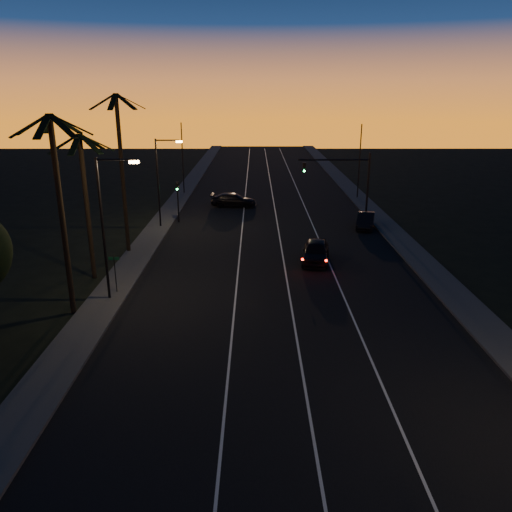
{
  "coord_description": "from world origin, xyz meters",
  "views": [
    {
      "loc": [
        -1.72,
        -9.31,
        12.58
      ],
      "look_at": [
        -1.68,
        19.48,
        3.11
      ],
      "focal_mm": 35.0,
      "sensor_mm": 36.0,
      "label": 1
    }
  ],
  "objects_px": {
    "cross_car": "(233,200)",
    "signal_mast": "(345,175)",
    "lead_car": "(316,251)",
    "right_car": "(365,220)"
  },
  "relations": [
    {
      "from": "lead_car",
      "to": "cross_car",
      "type": "xyz_separation_m",
      "value": [
        -7.22,
        19.81,
        -0.09
      ]
    },
    {
      "from": "signal_mast",
      "to": "right_car",
      "type": "bearing_deg",
      "value": -50.12
    },
    {
      "from": "cross_car",
      "to": "signal_mast",
      "type": "bearing_deg",
      "value": -32.76
    },
    {
      "from": "signal_mast",
      "to": "right_car",
      "type": "relative_size",
      "value": 1.5
    },
    {
      "from": "signal_mast",
      "to": "cross_car",
      "type": "distance_m",
      "value": 14.11
    },
    {
      "from": "lead_car",
      "to": "signal_mast",
      "type": "bearing_deg",
      "value": 71.61
    },
    {
      "from": "cross_car",
      "to": "lead_car",
      "type": "bearing_deg",
      "value": -69.97
    },
    {
      "from": "lead_car",
      "to": "right_car",
      "type": "bearing_deg",
      "value": 59.61
    },
    {
      "from": "signal_mast",
      "to": "cross_car",
      "type": "bearing_deg",
      "value": 147.24
    },
    {
      "from": "lead_car",
      "to": "right_car",
      "type": "xyz_separation_m",
      "value": [
        6.02,
        10.26,
        -0.11
      ]
    }
  ]
}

